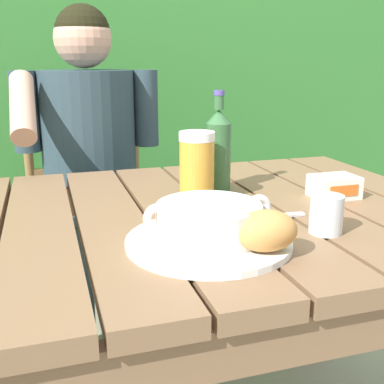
{
  "coord_description": "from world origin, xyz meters",
  "views": [
    {
      "loc": [
        -0.26,
        -0.95,
        1.06
      ],
      "look_at": [
        0.0,
        -0.1,
        0.81
      ],
      "focal_mm": 44.48,
      "sensor_mm": 36.0,
      "label": 1
    }
  ],
  "objects_px": {
    "chair_near_diner": "(90,215)",
    "beer_glass": "(197,167)",
    "person_eating": "(90,161)",
    "serving_plate": "(209,241)",
    "bread_roll": "(266,231)",
    "table_knife": "(258,217)",
    "butter_tub": "(334,187)",
    "water_glass_small": "(326,214)",
    "soup_bowl": "(209,220)",
    "beer_bottle": "(218,149)"
  },
  "relations": [
    {
      "from": "chair_near_diner",
      "to": "beer_glass",
      "type": "height_order",
      "value": "chair_near_diner"
    },
    {
      "from": "person_eating",
      "to": "bread_roll",
      "type": "relative_size",
      "value": 10.79
    },
    {
      "from": "person_eating",
      "to": "serving_plate",
      "type": "height_order",
      "value": "person_eating"
    },
    {
      "from": "soup_bowl",
      "to": "butter_tub",
      "type": "height_order",
      "value": "soup_bowl"
    },
    {
      "from": "butter_tub",
      "to": "table_knife",
      "type": "distance_m",
      "value": 0.26
    },
    {
      "from": "serving_plate",
      "to": "bread_roll",
      "type": "height_order",
      "value": "bread_roll"
    },
    {
      "from": "bread_roll",
      "to": "butter_tub",
      "type": "relative_size",
      "value": 1.08
    },
    {
      "from": "beer_glass",
      "to": "butter_tub",
      "type": "distance_m",
      "value": 0.33
    },
    {
      "from": "chair_near_diner",
      "to": "person_eating",
      "type": "distance_m",
      "value": 0.32
    },
    {
      "from": "beer_bottle",
      "to": "chair_near_diner",
      "type": "bearing_deg",
      "value": 109.33
    },
    {
      "from": "soup_bowl",
      "to": "bread_roll",
      "type": "relative_size",
      "value": 2.06
    },
    {
      "from": "serving_plate",
      "to": "beer_glass",
      "type": "relative_size",
      "value": 1.81
    },
    {
      "from": "chair_near_diner",
      "to": "soup_bowl",
      "type": "height_order",
      "value": "chair_near_diner"
    },
    {
      "from": "serving_plate",
      "to": "water_glass_small",
      "type": "height_order",
      "value": "water_glass_small"
    },
    {
      "from": "soup_bowl",
      "to": "beer_glass",
      "type": "distance_m",
      "value": 0.27
    },
    {
      "from": "person_eating",
      "to": "chair_near_diner",
      "type": "bearing_deg",
      "value": 89.17
    },
    {
      "from": "soup_bowl",
      "to": "person_eating",
      "type": "bearing_deg",
      "value": 97.86
    },
    {
      "from": "soup_bowl",
      "to": "beer_bottle",
      "type": "xyz_separation_m",
      "value": [
        0.14,
        0.34,
        0.06
      ]
    },
    {
      "from": "table_knife",
      "to": "chair_near_diner",
      "type": "bearing_deg",
      "value": 105.08
    },
    {
      "from": "serving_plate",
      "to": "beer_bottle",
      "type": "bearing_deg",
      "value": 67.27
    },
    {
      "from": "chair_near_diner",
      "to": "person_eating",
      "type": "xyz_separation_m",
      "value": [
        -0.0,
        -0.2,
        0.26
      ]
    },
    {
      "from": "serving_plate",
      "to": "butter_tub",
      "type": "bearing_deg",
      "value": 27.08
    },
    {
      "from": "beer_glass",
      "to": "water_glass_small",
      "type": "height_order",
      "value": "beer_glass"
    },
    {
      "from": "person_eating",
      "to": "serving_plate",
      "type": "bearing_deg",
      "value": -82.14
    },
    {
      "from": "chair_near_diner",
      "to": "soup_bowl",
      "type": "xyz_separation_m",
      "value": [
        0.12,
        -1.08,
        0.32
      ]
    },
    {
      "from": "butter_tub",
      "to": "chair_near_diner",
      "type": "bearing_deg",
      "value": 119.64
    },
    {
      "from": "person_eating",
      "to": "water_glass_small",
      "type": "bearing_deg",
      "value": -68.48
    },
    {
      "from": "serving_plate",
      "to": "water_glass_small",
      "type": "bearing_deg",
      "value": -2.39
    },
    {
      "from": "beer_glass",
      "to": "butter_tub",
      "type": "relative_size",
      "value": 1.53
    },
    {
      "from": "soup_bowl",
      "to": "table_knife",
      "type": "distance_m",
      "value": 0.18
    },
    {
      "from": "table_knife",
      "to": "beer_glass",
      "type": "bearing_deg",
      "value": 118.7
    },
    {
      "from": "person_eating",
      "to": "beer_glass",
      "type": "xyz_separation_m",
      "value": [
        0.18,
        -0.62,
        0.1
      ]
    },
    {
      "from": "bread_roll",
      "to": "soup_bowl",
      "type": "bearing_deg",
      "value": 130.6
    },
    {
      "from": "person_eating",
      "to": "serving_plate",
      "type": "relative_size",
      "value": 4.18
    },
    {
      "from": "bread_roll",
      "to": "table_knife",
      "type": "height_order",
      "value": "bread_roll"
    },
    {
      "from": "chair_near_diner",
      "to": "butter_tub",
      "type": "bearing_deg",
      "value": -60.36
    },
    {
      "from": "bread_roll",
      "to": "serving_plate",
      "type": "bearing_deg",
      "value": 130.6
    },
    {
      "from": "chair_near_diner",
      "to": "water_glass_small",
      "type": "relative_size",
      "value": 12.73
    },
    {
      "from": "person_eating",
      "to": "beer_bottle",
      "type": "bearing_deg",
      "value": -64.23
    },
    {
      "from": "chair_near_diner",
      "to": "beer_bottle",
      "type": "bearing_deg",
      "value": -70.67
    },
    {
      "from": "chair_near_diner",
      "to": "beer_glass",
      "type": "relative_size",
      "value": 5.77
    },
    {
      "from": "butter_tub",
      "to": "soup_bowl",
      "type": "bearing_deg",
      "value": -152.92
    },
    {
      "from": "water_glass_small",
      "to": "soup_bowl",
      "type": "bearing_deg",
      "value": 177.61
    },
    {
      "from": "beer_glass",
      "to": "soup_bowl",
      "type": "bearing_deg",
      "value": -103.11
    },
    {
      "from": "butter_tub",
      "to": "serving_plate",
      "type": "bearing_deg",
      "value": -152.92
    },
    {
      "from": "chair_near_diner",
      "to": "water_glass_small",
      "type": "bearing_deg",
      "value": -72.24
    },
    {
      "from": "bread_roll",
      "to": "water_glass_small",
      "type": "height_order",
      "value": "bread_roll"
    },
    {
      "from": "person_eating",
      "to": "water_glass_small",
      "type": "xyz_separation_m",
      "value": [
        0.35,
        -0.89,
        0.05
      ]
    },
    {
      "from": "serving_plate",
      "to": "soup_bowl",
      "type": "bearing_deg",
      "value": -90.0
    },
    {
      "from": "person_eating",
      "to": "beer_bottle",
      "type": "xyz_separation_m",
      "value": [
        0.26,
        -0.54,
        0.12
      ]
    }
  ]
}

